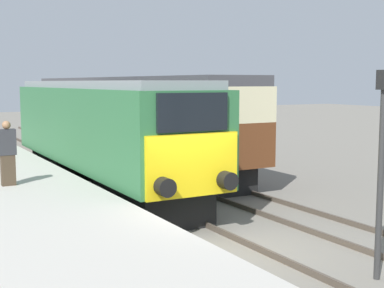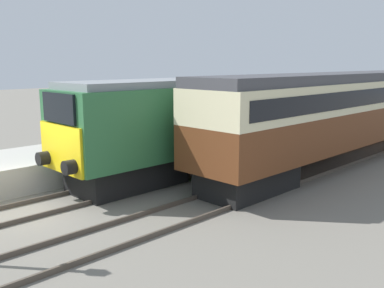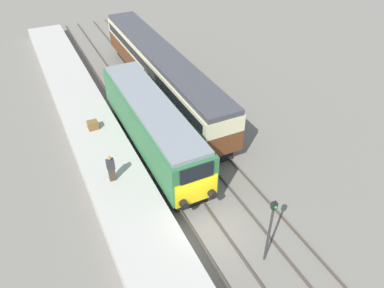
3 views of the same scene
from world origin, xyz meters
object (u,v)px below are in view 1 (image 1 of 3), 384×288
passenger_carriage (120,110)px  person_on_platform (7,153)px  locomotive (101,130)px  signal_post (382,157)px

passenger_carriage → person_on_platform: bearing=-126.4°
locomotive → passenger_carriage: 7.57m
locomotive → person_on_platform: locomotive is taller
signal_post → person_on_platform: bearing=124.1°
passenger_carriage → person_on_platform: size_ratio=11.90×
locomotive → passenger_carriage: passenger_carriage is taller
locomotive → signal_post: size_ratio=3.35×
passenger_carriage → person_on_platform: 11.80m
locomotive → passenger_carriage: (3.40, 6.75, 0.32)m
person_on_platform → signal_post: bearing=-55.9°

